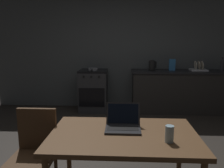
% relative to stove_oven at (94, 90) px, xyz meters
% --- Properties ---
extents(ground_plane, '(12.00, 12.00, 0.00)m').
position_rel_stove_oven_xyz_m(ground_plane, '(0.57, -2.34, -0.45)').
color(ground_plane, '#2D2823').
extents(back_wall, '(6.40, 0.10, 2.63)m').
position_rel_stove_oven_xyz_m(back_wall, '(0.87, 0.35, 0.87)').
color(back_wall, '#4C5051').
rests_on(back_wall, ground_plane).
extents(kitchen_counter, '(2.16, 0.64, 0.90)m').
position_rel_stove_oven_xyz_m(kitchen_counter, '(1.92, 0.00, 0.00)').
color(kitchen_counter, '#282623').
rests_on(kitchen_counter, ground_plane).
extents(stove_oven, '(0.60, 0.62, 0.90)m').
position_rel_stove_oven_xyz_m(stove_oven, '(0.00, 0.00, 0.00)').
color(stove_oven, '#2D2D30').
rests_on(stove_oven, ground_plane).
extents(dining_table, '(1.29, 0.83, 0.73)m').
position_rel_stove_oven_xyz_m(dining_table, '(0.68, -3.07, 0.21)').
color(dining_table, brown).
rests_on(dining_table, ground_plane).
extents(chair, '(0.40, 0.40, 0.89)m').
position_rel_stove_oven_xyz_m(chair, '(-0.17, -2.98, 0.06)').
color(chair, '#4C331E').
rests_on(chair, ground_plane).
extents(laptop, '(0.32, 0.28, 0.22)m').
position_rel_stove_oven_xyz_m(laptop, '(0.67, -2.96, 0.33)').
color(laptop, '#232326').
rests_on(laptop, dining_table).
extents(electric_kettle, '(0.17, 0.15, 0.22)m').
position_rel_stove_oven_xyz_m(electric_kettle, '(1.27, 0.00, 0.56)').
color(electric_kettle, black).
rests_on(electric_kettle, kitchen_counter).
extents(bottle, '(0.08, 0.08, 0.29)m').
position_rel_stove_oven_xyz_m(bottle, '(2.72, -0.05, 0.59)').
color(bottle, '#2D2D33').
rests_on(bottle, kitchen_counter).
extents(frying_pan, '(0.22, 0.39, 0.05)m').
position_rel_stove_oven_xyz_m(frying_pan, '(-0.00, -0.03, 0.48)').
color(frying_pan, gray).
rests_on(frying_pan, stove_oven).
extents(drinking_glass, '(0.07, 0.07, 0.14)m').
position_rel_stove_oven_xyz_m(drinking_glass, '(1.04, -3.23, 0.35)').
color(drinking_glass, '#99B7C6').
rests_on(drinking_glass, dining_table).
extents(cereal_box, '(0.13, 0.05, 0.24)m').
position_rel_stove_oven_xyz_m(cereal_box, '(1.70, 0.02, 0.57)').
color(cereal_box, '#3372B2').
rests_on(cereal_box, kitchen_counter).
extents(dish_rack, '(0.34, 0.26, 0.21)m').
position_rel_stove_oven_xyz_m(dish_rack, '(2.26, 0.00, 0.50)').
color(dish_rack, silver).
rests_on(dish_rack, kitchen_counter).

